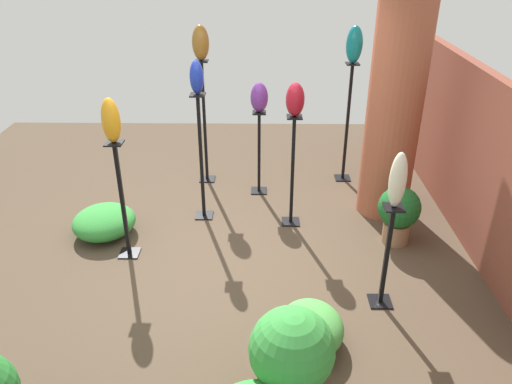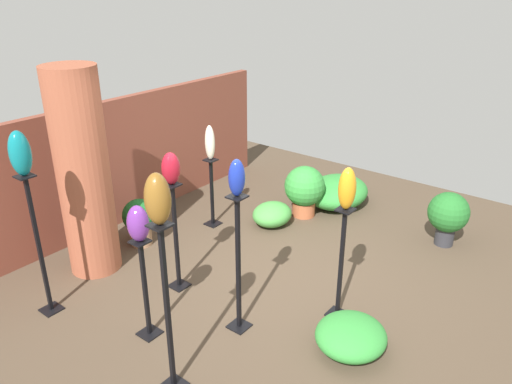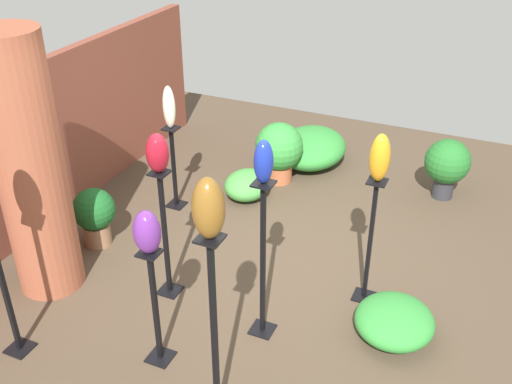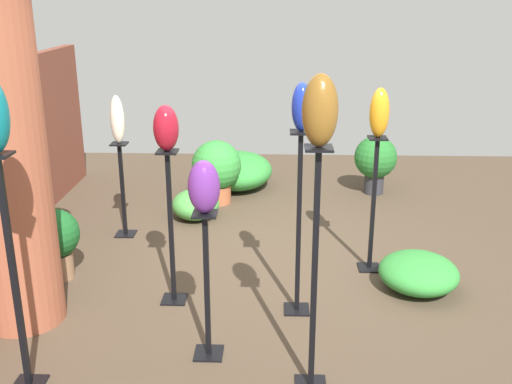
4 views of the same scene
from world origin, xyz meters
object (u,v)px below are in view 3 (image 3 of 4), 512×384
at_px(art_vase_amber, 380,158).
at_px(art_vase_violet, 147,232).
at_px(potted_plant_front_left, 447,164).
at_px(art_vase_ivory, 169,107).
at_px(brick_pillar, 30,170).
at_px(art_vase_bronze, 208,208).
at_px(pedestal_teal, 2,281).
at_px(pedestal_amber, 370,247).
at_px(pedestal_bronze, 215,342).
at_px(pedestal_ivory, 174,171).
at_px(potted_plant_walkway_edge, 94,213).
at_px(art_vase_cobalt, 264,162).
at_px(pedestal_cobalt, 263,267).
at_px(pedestal_ruby, 165,240).
at_px(potted_plant_back_center, 279,149).
at_px(pedestal_violet, 156,313).
at_px(art_vase_ruby, 157,153).

bearing_deg(art_vase_amber, art_vase_violet, 136.94).
bearing_deg(potted_plant_front_left, art_vase_ivory, 117.52).
distance_m(brick_pillar, art_vase_bronze, 2.37).
bearing_deg(art_vase_violet, pedestal_teal, 109.13).
distance_m(pedestal_amber, pedestal_bronze, 1.87).
bearing_deg(pedestal_ivory, art_vase_amber, -106.62).
bearing_deg(potted_plant_walkway_edge, pedestal_ivory, -19.80).
distance_m(brick_pillar, art_vase_violet, 1.54).
relative_size(art_vase_bronze, potted_plant_walkway_edge, 0.64).
xyz_separation_m(pedestal_bronze, art_vase_violet, (0.33, 0.70, 0.50)).
bearing_deg(pedestal_amber, art_vase_amber, 0.00).
xyz_separation_m(art_vase_cobalt, art_vase_ivory, (1.51, 1.74, -0.41)).
relative_size(pedestal_cobalt, art_vase_violet, 4.14).
height_order(pedestal_amber, art_vase_amber, art_vase_amber).
height_order(art_vase_cobalt, art_vase_violet, art_vase_cobalt).
xyz_separation_m(pedestal_cobalt, art_vase_ivory, (1.51, 1.74, 0.55)).
height_order(pedestal_ruby, art_vase_amber, art_vase_amber).
height_order(art_vase_cobalt, art_vase_amber, art_vase_cobalt).
bearing_deg(brick_pillar, potted_plant_back_center, -23.97).
height_order(pedestal_ivory, potted_plant_front_left, pedestal_ivory).
distance_m(art_vase_ivory, potted_plant_back_center, 1.57).
bearing_deg(pedestal_violet, potted_plant_front_left, -25.17).
xyz_separation_m(pedestal_cobalt, art_vase_cobalt, (0.00, 0.00, 0.96)).
height_order(pedestal_violet, potted_plant_back_center, pedestal_violet).
relative_size(brick_pillar, art_vase_cobalt, 6.91).
relative_size(pedestal_ivory, pedestal_bronze, 0.62).
bearing_deg(art_vase_bronze, pedestal_ruby, 44.19).
height_order(pedestal_amber, potted_plant_front_left, pedestal_amber).
bearing_deg(brick_pillar, art_vase_ivory, -12.06).
bearing_deg(pedestal_ruby, brick_pillar, 106.48).
relative_size(pedestal_cobalt, art_vase_amber, 3.45).
distance_m(pedestal_amber, art_vase_ruby, 2.02).
bearing_deg(potted_plant_walkway_edge, potted_plant_back_center, -30.78).
xyz_separation_m(potted_plant_front_left, potted_plant_walkway_edge, (-2.46, 3.16, -0.07)).
relative_size(brick_pillar, pedestal_bronze, 1.53).
height_order(art_vase_ruby, art_vase_violet, art_vase_ruby).
bearing_deg(potted_plant_back_center, pedestal_violet, -175.58).
relative_size(pedestal_cobalt, art_vase_bronze, 3.56).
xyz_separation_m(brick_pillar, pedestal_ruby, (0.33, -1.10, -0.63)).
relative_size(art_vase_violet, potted_plant_back_center, 0.46).
height_order(pedestal_bronze, art_vase_violet, pedestal_bronze).
xyz_separation_m(pedestal_bronze, pedestal_teal, (-0.06, 1.82, -0.02)).
xyz_separation_m(pedestal_cobalt, pedestal_ruby, (0.13, 1.01, -0.09)).
bearing_deg(pedestal_violet, potted_plant_back_center, 4.42).
relative_size(pedestal_teal, potted_plant_front_left, 2.12).
xyz_separation_m(pedestal_ruby, pedestal_violet, (-0.77, -0.37, -0.10)).
relative_size(pedestal_amber, art_vase_violet, 3.50).
bearing_deg(pedestal_ruby, pedestal_cobalt, -97.45).
bearing_deg(art_vase_cobalt, pedestal_cobalt, 0.00).
bearing_deg(art_vase_ruby, art_vase_ivory, 28.14).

